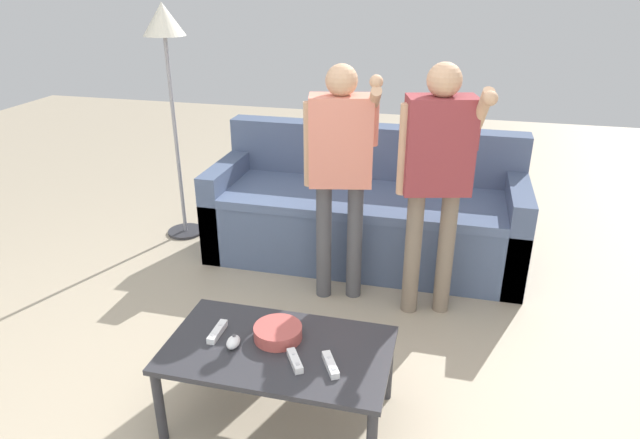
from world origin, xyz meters
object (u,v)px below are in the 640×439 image
at_px(game_remote_wand_near, 217,332).
at_px(couch, 365,213).
at_px(snack_bowl, 277,332).
at_px(floor_lamp, 166,43).
at_px(game_remote_nunchuk, 233,342).
at_px(game_remote_wand_far, 295,361).
at_px(player_center, 341,159).
at_px(coffee_table, 278,356).
at_px(player_right, 437,165).
at_px(game_remote_wand_spare, 331,365).

bearing_deg(game_remote_wand_near, couch, 77.27).
bearing_deg(snack_bowl, floor_lamp, 128.24).
distance_m(couch, game_remote_wand_near, 1.77).
height_order(game_remote_nunchuk, game_remote_wand_near, game_remote_nunchuk).
relative_size(couch, snack_bowl, 9.93).
bearing_deg(game_remote_nunchuk, couch, 80.96).
bearing_deg(game_remote_wand_far, game_remote_nunchuk, 170.91).
distance_m(couch, game_remote_wand_far, 1.84).
xyz_separation_m(floor_lamp, player_center, (1.39, -0.62, -0.54)).
relative_size(coffee_table, game_remote_nunchuk, 11.32).
height_order(floor_lamp, player_center, floor_lamp).
xyz_separation_m(coffee_table, game_remote_wand_near, (-0.30, 0.02, 0.06)).
distance_m(game_remote_nunchuk, floor_lamp, 2.37).
bearing_deg(floor_lamp, snack_bowl, -51.76).
distance_m(snack_bowl, game_remote_wand_near, 0.28).
relative_size(player_center, game_remote_wand_near, 9.09).
height_order(coffee_table, player_right, player_right).
bearing_deg(game_remote_wand_spare, player_right, 74.16).
bearing_deg(player_right, coffee_table, -118.38).
distance_m(game_remote_nunchuk, game_remote_wand_spare, 0.45).
bearing_deg(couch, game_remote_wand_spare, -84.92).
bearing_deg(game_remote_wand_far, snack_bowl, 129.30).
height_order(floor_lamp, game_remote_wand_spare, floor_lamp).
distance_m(couch, player_right, 1.03).
relative_size(game_remote_nunchuk, player_center, 0.06).
distance_m(player_right, game_remote_wand_spare, 1.32).
bearing_deg(game_remote_nunchuk, game_remote_wand_spare, -4.67).
xyz_separation_m(snack_bowl, player_right, (0.61, 1.02, 0.51)).
distance_m(couch, coffee_table, 1.75).
xyz_separation_m(player_right, game_remote_wand_spare, (-0.33, -1.17, -0.53)).
relative_size(couch, floor_lamp, 1.26).
distance_m(coffee_table, game_remote_wand_far, 0.15).
bearing_deg(game_remote_wand_far, player_center, 93.31).
distance_m(player_center, game_remote_wand_spare, 1.33).
xyz_separation_m(player_center, game_remote_wand_spare, (0.22, -1.21, -0.51)).
xyz_separation_m(snack_bowl, player_center, (0.06, 1.06, 0.49)).
distance_m(player_center, game_remote_wand_near, 1.26).
distance_m(snack_bowl, game_remote_wand_far, 0.20).
xyz_separation_m(couch, game_remote_nunchuk, (-0.29, -1.79, 0.10)).
height_order(player_center, player_right, player_right).
height_order(player_center, game_remote_wand_near, player_center).
xyz_separation_m(floor_lamp, game_remote_wand_near, (1.05, -1.73, -1.04)).
relative_size(snack_bowl, game_remote_wand_spare, 1.41).
height_order(couch, player_right, player_right).
height_order(snack_bowl, player_center, player_center).
xyz_separation_m(coffee_table, snack_bowl, (-0.02, 0.07, 0.08)).
relative_size(coffee_table, player_center, 0.68).
distance_m(coffee_table, player_right, 1.37).
distance_m(game_remote_nunchuk, game_remote_wand_far, 0.30).
height_order(coffee_table, floor_lamp, floor_lamp).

